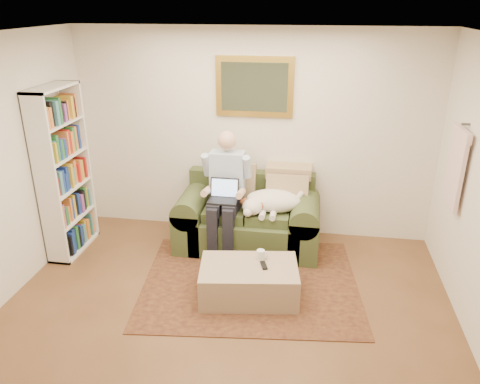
% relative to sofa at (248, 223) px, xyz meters
% --- Properties ---
extents(room_shell, '(4.51, 5.00, 2.61)m').
position_rel_sofa_xyz_m(room_shell, '(-0.02, -1.67, 1.00)').
color(room_shell, brown).
rests_on(room_shell, ground).
extents(rug, '(2.50, 2.09, 0.01)m').
position_rel_sofa_xyz_m(rug, '(0.15, -0.84, -0.29)').
color(rug, '#341416').
rests_on(rug, room_shell).
extents(sofa, '(1.73, 0.88, 1.04)m').
position_rel_sofa_xyz_m(sofa, '(0.00, 0.00, 0.00)').
color(sofa, '#414D28').
rests_on(sofa, room_shell).
extents(seated_man, '(0.57, 0.82, 1.46)m').
position_rel_sofa_xyz_m(seated_man, '(-0.26, -0.16, 0.43)').
color(seated_man, '#8CA8D8').
rests_on(seated_man, sofa).
extents(laptop, '(0.34, 0.27, 0.24)m').
position_rel_sofa_xyz_m(laptop, '(-0.26, -0.23, 0.46)').
color(laptop, black).
rests_on(laptop, seated_man).
extents(sleeping_dog, '(0.71, 0.45, 0.26)m').
position_rel_sofa_xyz_m(sleeping_dog, '(0.31, -0.09, 0.36)').
color(sleeping_dog, white).
rests_on(sleeping_dog, sofa).
extents(ottoman, '(1.07, 0.77, 0.36)m').
position_rel_sofa_xyz_m(ottoman, '(0.17, -1.10, -0.12)').
color(ottoman, tan).
rests_on(ottoman, room_shell).
extents(coffee_mug, '(0.08, 0.08, 0.10)m').
position_rel_sofa_xyz_m(coffee_mug, '(0.27, -0.93, 0.11)').
color(coffee_mug, white).
rests_on(coffee_mug, ottoman).
extents(tv_remote, '(0.09, 0.16, 0.02)m').
position_rel_sofa_xyz_m(tv_remote, '(0.32, -1.07, 0.07)').
color(tv_remote, black).
rests_on(tv_remote, ottoman).
extents(bookshelf, '(0.28, 0.80, 2.00)m').
position_rel_sofa_xyz_m(bookshelf, '(-2.12, -0.43, 0.70)').
color(bookshelf, white).
rests_on(bookshelf, room_shell).
extents(wall_mirror, '(0.94, 0.04, 0.72)m').
position_rel_sofa_xyz_m(wall_mirror, '(0.00, 0.44, 1.60)').
color(wall_mirror, gold).
rests_on(wall_mirror, room_shell).
extents(hanging_shirt, '(0.06, 0.52, 0.90)m').
position_rel_sofa_xyz_m(hanging_shirt, '(2.17, -0.43, 1.05)').
color(hanging_shirt, '#F5CDCA').
rests_on(hanging_shirt, room_shell).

